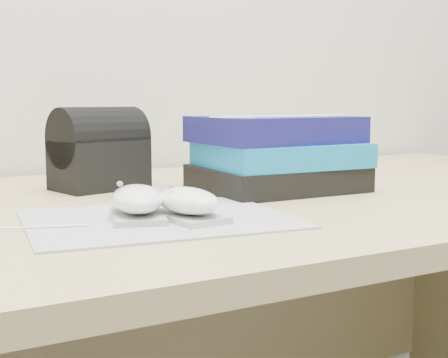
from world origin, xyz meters
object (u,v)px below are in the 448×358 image
book_stack (277,154)px  pouch (99,149)px  desk (230,321)px  mouse_front (188,203)px  mouse_rear (137,202)px

book_stack → pouch: (-0.25, 0.15, 0.01)m
desk → mouse_front: size_ratio=13.97×
desk → book_stack: bearing=-49.0°
mouse_front → pouch: 0.32m
mouse_front → pouch: (-0.01, 0.32, 0.04)m
mouse_rear → mouse_front: bearing=-34.8°
mouse_rear → pouch: bearing=81.3°
mouse_rear → mouse_front: 0.06m
mouse_front → pouch: bearing=91.4°
book_stack → pouch: size_ratio=1.57×
mouse_front → desk: bearing=50.4°
desk → mouse_front: (-0.19, -0.23, 0.26)m
mouse_front → book_stack: bearing=34.7°
mouse_rear → mouse_front: mouse_rear is taller
desk → mouse_rear: bearing=-141.2°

